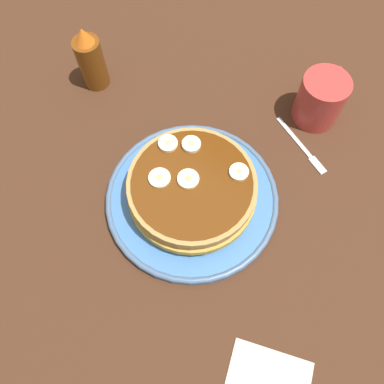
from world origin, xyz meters
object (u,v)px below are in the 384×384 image
(plate, at_px, (192,198))
(banana_slice_2, at_px, (160,178))
(fork, at_px, (303,148))
(banana_slice_3, at_px, (168,144))
(banana_slice_1, at_px, (239,172))
(pancake_stack, at_px, (191,190))
(coffee_mug, at_px, (321,98))
(syrup_bottle, at_px, (91,60))
(banana_slice_0, at_px, (188,180))
(banana_slice_4, at_px, (191,145))

(plate, height_order, banana_slice_2, banana_slice_2)
(plate, distance_m, fork, 0.22)
(banana_slice_3, bearing_deg, banana_slice_1, -80.46)
(plate, bearing_deg, pancake_stack, 109.72)
(pancake_stack, height_order, banana_slice_1, banana_slice_1)
(banana_slice_3, relative_size, coffee_mug, 0.26)
(banana_slice_1, distance_m, banana_slice_2, 0.12)
(plate, distance_m, banana_slice_3, 0.10)
(banana_slice_3, xyz_separation_m, coffee_mug, (0.23, -0.15, -0.02))
(fork, bearing_deg, banana_slice_1, 158.38)
(banana_slice_3, bearing_deg, syrup_bottle, 72.38)
(banana_slice_1, distance_m, fork, 0.16)
(banana_slice_1, distance_m, coffee_mug, 0.22)
(banana_slice_0, bearing_deg, banana_slice_2, 120.52)
(syrup_bottle, bearing_deg, fork, -77.31)
(plate, height_order, banana_slice_1, banana_slice_1)
(pancake_stack, relative_size, fork, 1.68)
(plate, relative_size, pancake_stack, 1.34)
(pancake_stack, xyz_separation_m, banana_slice_1, (0.05, -0.05, 0.03))
(banana_slice_2, bearing_deg, plate, -62.34)
(coffee_mug, xyz_separation_m, fork, (-0.08, -0.02, -0.04))
(banana_slice_4, bearing_deg, syrup_bottle, 78.51)
(banana_slice_0, distance_m, banana_slice_4, 0.06)
(pancake_stack, bearing_deg, syrup_bottle, 70.20)
(banana_slice_0, height_order, banana_slice_3, same)
(pancake_stack, xyz_separation_m, banana_slice_0, (-0.00, 0.01, 0.03))
(coffee_mug, bearing_deg, banana_slice_4, 150.50)
(plate, height_order, coffee_mug, coffee_mug)
(banana_slice_1, bearing_deg, banana_slice_3, 99.54)
(coffee_mug, bearing_deg, plate, 162.28)
(banana_slice_2, xyz_separation_m, fork, (0.21, -0.15, -0.07))
(plate, relative_size, banana_slice_2, 8.39)
(pancake_stack, height_order, banana_slice_2, banana_slice_2)
(banana_slice_3, bearing_deg, plate, -115.96)
(banana_slice_2, xyz_separation_m, coffee_mug, (0.29, -0.13, -0.02))
(banana_slice_3, bearing_deg, banana_slice_0, -119.31)
(pancake_stack, bearing_deg, banana_slice_1, -43.39)
(plate, relative_size, banana_slice_4, 9.44)
(banana_slice_4, bearing_deg, plate, -144.63)
(banana_slice_3, bearing_deg, coffee_mug, -33.07)
(plate, height_order, syrup_bottle, syrup_bottle)
(banana_slice_2, distance_m, fork, 0.27)
(coffee_mug, distance_m, fork, 0.09)
(fork, relative_size, syrup_bottle, 0.97)
(banana_slice_3, bearing_deg, banana_slice_2, -156.03)
(pancake_stack, xyz_separation_m, fork, (0.19, -0.10, -0.04))
(banana_slice_4, height_order, coffee_mug, coffee_mug)
(banana_slice_3, relative_size, banana_slice_4, 1.03)
(plate, relative_size, fork, 2.26)
(banana_slice_3, height_order, fork, banana_slice_3)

